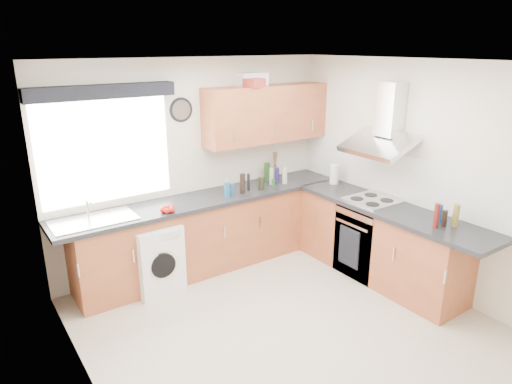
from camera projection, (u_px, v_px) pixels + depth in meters
ground_plane at (284, 324)px, 4.51m from camera, size 3.60×3.60×0.00m
ceiling at (290, 62)px, 3.74m from camera, size 3.60×3.60×0.02m
wall_back at (195, 164)px, 5.53m from camera, size 3.60×0.02×2.50m
wall_front at (474, 289)px, 2.72m from camera, size 3.60×0.02×2.50m
wall_left at (82, 255)px, 3.15m from camera, size 0.02×3.60×2.50m
wall_right at (413, 174)px, 5.10m from camera, size 0.02×3.60×2.50m
window at (106, 151)px, 4.86m from camera, size 1.40×0.02×1.10m
window_blind at (102, 92)px, 4.60m from camera, size 1.50×0.18×0.14m
splashback at (390, 174)px, 5.35m from camera, size 0.01×3.00×0.54m
base_cab_back at (201, 236)px, 5.51m from camera, size 3.00×0.58×0.86m
base_cab_corner at (303, 210)px, 6.36m from camera, size 0.60×0.60×0.86m
base_cab_right at (379, 243)px, 5.31m from camera, size 0.58×2.10×0.86m
worktop_back at (208, 199)px, 5.41m from camera, size 3.60×0.62×0.05m
worktop_right at (392, 210)px, 5.05m from camera, size 0.62×2.42×0.05m
sink at (93, 217)px, 4.67m from camera, size 0.84×0.46×0.10m
oven at (368, 239)px, 5.43m from camera, size 0.56×0.58×0.85m
hob_plate at (372, 200)px, 5.27m from camera, size 0.52×0.52×0.01m
extractor_hood at (384, 126)px, 5.06m from camera, size 0.52×0.78×0.66m
upper_cabinets at (267, 114)px, 5.74m from camera, size 1.70×0.35×0.70m
washing_machine at (154, 257)px, 5.08m from camera, size 0.57×0.55×0.76m
wall_clock at (182, 110)px, 5.23m from camera, size 0.28×0.04×0.28m
casserole at (250, 79)px, 5.58m from camera, size 0.39×0.29×0.16m
storage_box at (254, 83)px, 5.39m from camera, size 0.26×0.24×0.10m
utensil_pot at (275, 172)px, 6.16m from camera, size 0.11×0.11×0.15m
kitchen_roll at (334, 174)px, 5.89m from camera, size 0.13×0.13×0.25m
tomato_cluster at (167, 209)px, 4.91m from camera, size 0.16×0.16×0.06m
jar_0 at (271, 176)px, 5.84m from camera, size 0.05×0.05×0.22m
jar_1 at (260, 181)px, 5.85m from camera, size 0.05×0.05×0.10m
jar_2 at (274, 183)px, 5.79m from camera, size 0.04×0.04×0.10m
jar_3 at (249, 182)px, 5.61m from camera, size 0.04×0.04×0.21m
jar_4 at (267, 172)px, 6.02m from camera, size 0.08×0.08×0.24m
jar_5 at (285, 175)px, 5.89m from camera, size 0.07×0.07×0.22m
jar_6 at (261, 184)px, 5.65m from camera, size 0.07×0.07×0.16m
jar_7 at (227, 190)px, 5.36m from camera, size 0.07×0.07×0.18m
jar_8 at (227, 188)px, 5.45m from camera, size 0.05×0.05×0.17m
jar_9 at (277, 175)px, 5.97m from camera, size 0.06×0.06×0.18m
jar_10 at (243, 183)px, 5.51m from camera, size 0.07×0.07×0.24m
jar_11 at (233, 190)px, 5.44m from camera, size 0.04×0.04×0.14m
bottle_0 at (456, 215)px, 4.50m from camera, size 0.06×0.06×0.23m
bottle_1 at (439, 213)px, 4.62m from camera, size 0.06×0.06×0.19m
bottle_2 at (436, 216)px, 4.46m from camera, size 0.05×0.05×0.26m
bottle_3 at (444, 218)px, 4.51m from camera, size 0.05×0.05×0.17m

